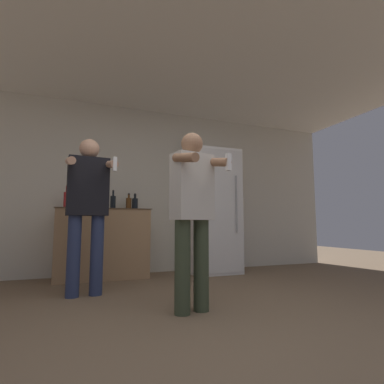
% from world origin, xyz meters
% --- Properties ---
extents(ground_plane, '(14.00, 14.00, 0.00)m').
position_xyz_m(ground_plane, '(0.00, 0.00, 0.00)').
color(ground_plane, brown).
extents(wall_back, '(7.00, 0.06, 2.55)m').
position_xyz_m(wall_back, '(0.00, 2.81, 1.27)').
color(wall_back, beige).
rests_on(wall_back, ground_plane).
extents(ceiling_slab, '(7.00, 3.30, 0.05)m').
position_xyz_m(ceiling_slab, '(0.00, 1.39, 2.57)').
color(ceiling_slab, silver).
rests_on(ceiling_slab, wall_back).
extents(refrigerator, '(0.74, 0.72, 1.87)m').
position_xyz_m(refrigerator, '(1.11, 2.43, 0.94)').
color(refrigerator, white).
rests_on(refrigerator, ground_plane).
extents(counter, '(1.23, 0.57, 0.94)m').
position_xyz_m(counter, '(-0.50, 2.51, 0.47)').
color(counter, '#997551').
rests_on(counter, ground_plane).
extents(bottle_amber_bourbon, '(0.08, 0.08, 0.31)m').
position_xyz_m(bottle_amber_bourbon, '(-0.98, 2.56, 1.06)').
color(bottle_amber_bourbon, maroon).
rests_on(bottle_amber_bourbon, counter).
extents(bottle_brown_liquor, '(0.08, 0.08, 0.28)m').
position_xyz_m(bottle_brown_liquor, '(-0.37, 2.56, 1.05)').
color(bottle_brown_liquor, black).
rests_on(bottle_brown_liquor, counter).
extents(bottle_tall_gin, '(0.08, 0.08, 0.24)m').
position_xyz_m(bottle_tall_gin, '(-0.15, 2.56, 1.03)').
color(bottle_tall_gin, '#563314').
rests_on(bottle_tall_gin, counter).
extents(bottle_short_whiskey, '(0.07, 0.07, 0.34)m').
position_xyz_m(bottle_short_whiskey, '(-0.77, 2.56, 1.07)').
color(bottle_short_whiskey, '#563314').
rests_on(bottle_short_whiskey, counter).
extents(bottle_dark_rum, '(0.08, 0.08, 0.24)m').
position_xyz_m(bottle_dark_rum, '(-0.06, 2.56, 1.04)').
color(bottle_dark_rum, black).
rests_on(bottle_dark_rum, counter).
extents(person_woman_foreground, '(0.45, 0.47, 1.52)m').
position_xyz_m(person_woman_foreground, '(0.08, 0.57, 0.86)').
color(person_woman_foreground, '#38422D').
rests_on(person_woman_foreground, ground_plane).
extents(person_man_side, '(0.50, 0.53, 1.63)m').
position_xyz_m(person_man_side, '(-0.74, 1.50, 0.95)').
color(person_man_side, navy).
rests_on(person_man_side, ground_plane).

